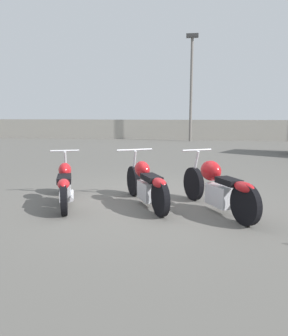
{
  "coord_description": "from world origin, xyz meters",
  "views": [
    {
      "loc": [
        0.94,
        -5.97,
        1.68
      ],
      "look_at": [
        0.0,
        0.12,
        0.65
      ],
      "focal_mm": 35.0,
      "sensor_mm": 36.0,
      "label": 1
    }
  ],
  "objects_px": {
    "light_pole_right": "(191,78)",
    "motorcycle_slot_1": "(146,183)",
    "motorcycle_slot_0": "(65,184)",
    "motorcycle_slot_2": "(217,186)"
  },
  "relations": [
    {
      "from": "motorcycle_slot_0",
      "to": "motorcycle_slot_1",
      "type": "height_order",
      "value": "motorcycle_slot_1"
    },
    {
      "from": "light_pole_right",
      "to": "motorcycle_slot_0",
      "type": "relative_size",
      "value": 3.16
    },
    {
      "from": "light_pole_right",
      "to": "motorcycle_slot_1",
      "type": "xyz_separation_m",
      "value": [
        -0.59,
        -14.39,
        -3.36
      ]
    },
    {
      "from": "motorcycle_slot_0",
      "to": "motorcycle_slot_2",
      "type": "relative_size",
      "value": 0.99
    },
    {
      "from": "motorcycle_slot_0",
      "to": "motorcycle_slot_2",
      "type": "distance_m",
      "value": 2.77
    },
    {
      "from": "light_pole_right",
      "to": "motorcycle_slot_1",
      "type": "bearing_deg",
      "value": -92.36
    },
    {
      "from": "motorcycle_slot_2",
      "to": "light_pole_right",
      "type": "bearing_deg",
      "value": 63.0
    },
    {
      "from": "motorcycle_slot_0",
      "to": "motorcycle_slot_2",
      "type": "xyz_separation_m",
      "value": [
        2.77,
        -0.04,
        0.06
      ]
    },
    {
      "from": "light_pole_right",
      "to": "motorcycle_slot_1",
      "type": "relative_size",
      "value": 3.32
    },
    {
      "from": "light_pole_right",
      "to": "motorcycle_slot_2",
      "type": "height_order",
      "value": "light_pole_right"
    }
  ]
}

